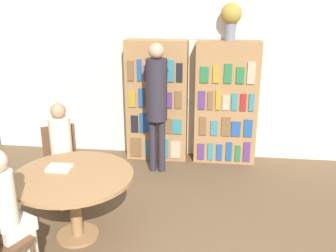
{
  "coord_description": "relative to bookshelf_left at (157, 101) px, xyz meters",
  "views": [
    {
      "loc": [
        0.33,
        -1.96,
        2.46
      ],
      "look_at": [
        -0.16,
        2.09,
        1.05
      ],
      "focal_mm": 42.0,
      "sensor_mm": 36.0,
      "label": 1
    }
  ],
  "objects": [
    {
      "name": "flower_vase",
      "position": [
        1.03,
        0.0,
        1.22
      ],
      "size": [
        0.29,
        0.29,
        0.5
      ],
      "color": "slate",
      "rests_on": "bookshelf_right"
    },
    {
      "name": "librarian_standing",
      "position": [
        0.07,
        -0.5,
        0.22
      ],
      "size": [
        0.29,
        0.56,
        1.82
      ],
      "color": "#28232D",
      "rests_on": "ground_plane"
    },
    {
      "name": "bookshelf_left",
      "position": [
        0.0,
        0.0,
        0.0
      ],
      "size": [
        0.9,
        0.34,
        1.8
      ],
      "color": "olive",
      "rests_on": "ground_plane"
    },
    {
      "name": "seated_reader_right",
      "position": [
        -0.85,
        -2.89,
        -0.18
      ],
      "size": [
        0.35,
        0.39,
        1.27
      ],
      "rotation": [
        0.0,
        0.0,
        -0.44
      ],
      "color": "silver",
      "rests_on": "ground_plane"
    },
    {
      "name": "reading_table",
      "position": [
        -0.53,
        -2.2,
        -0.29
      ],
      "size": [
        1.22,
        1.22,
        0.72
      ],
      "color": "olive",
      "rests_on": "ground_plane"
    },
    {
      "name": "wall_back",
      "position": [
        0.51,
        0.19,
        0.61
      ],
      "size": [
        6.4,
        0.07,
        3.0
      ],
      "color": "beige",
      "rests_on": "ground_plane"
    },
    {
      "name": "seated_reader_left",
      "position": [
        -0.9,
        -1.53,
        -0.19
      ],
      "size": [
        0.38,
        0.4,
        1.25
      ],
      "rotation": [
        0.0,
        0.0,
        -2.63
      ],
      "color": "beige",
      "rests_on": "ground_plane"
    },
    {
      "name": "open_book_on_table",
      "position": [
        -0.71,
        -2.09,
        -0.16
      ],
      "size": [
        0.24,
        0.18,
        0.03
      ],
      "color": "silver",
      "rests_on": "reading_table"
    },
    {
      "name": "chair_left_side",
      "position": [
        -0.99,
        -1.37,
        -0.39
      ],
      "size": [
        0.54,
        0.54,
        0.91
      ],
      "rotation": [
        0.0,
        0.0,
        -2.63
      ],
      "color": "brown",
      "rests_on": "ground_plane"
    },
    {
      "name": "bookshelf_right",
      "position": [
        1.02,
        0.0,
        0.0
      ],
      "size": [
        0.9,
        0.34,
        1.8
      ],
      "color": "olive",
      "rests_on": "ground_plane"
    }
  ]
}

